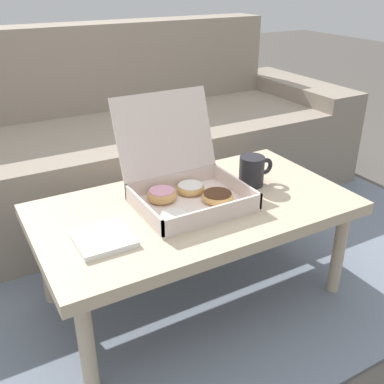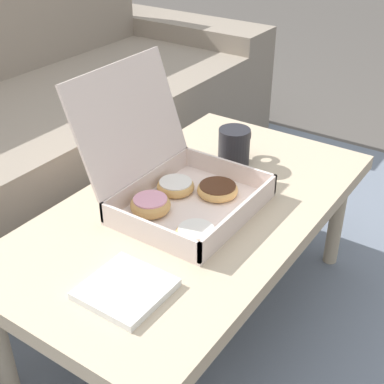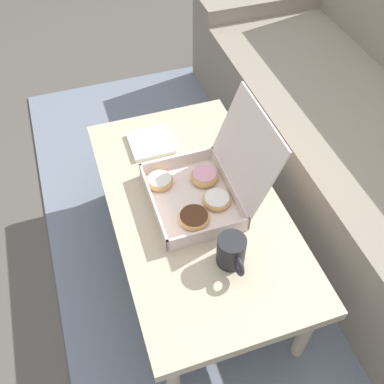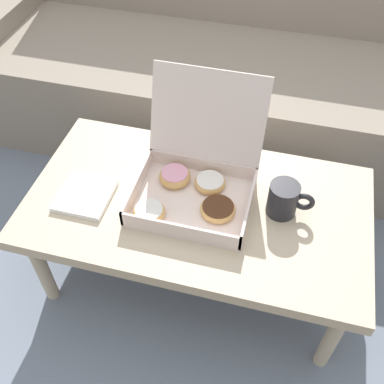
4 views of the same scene
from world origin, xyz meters
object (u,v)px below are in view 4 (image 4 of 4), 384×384
(couch, at_px, (245,73))
(coffee_table, at_px, (197,211))
(pastry_box, at_px, (194,179))
(coffee_mug, at_px, (284,199))

(couch, xyz_separation_m, coffee_table, (0.00, -0.88, 0.06))
(pastry_box, bearing_deg, coffee_table, -60.89)
(coffee_table, bearing_deg, pastry_box, 119.11)
(coffee_table, height_order, pastry_box, pastry_box)
(coffee_mug, bearing_deg, couch, 106.60)
(coffee_table, distance_m, pastry_box, 0.11)
(couch, distance_m, coffee_mug, 0.89)
(couch, distance_m, pastry_box, 0.85)
(coffee_table, xyz_separation_m, coffee_mug, (0.25, 0.03, 0.09))
(pastry_box, bearing_deg, coffee_mug, -1.82)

